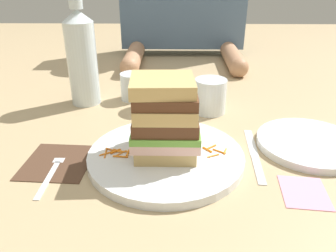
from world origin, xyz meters
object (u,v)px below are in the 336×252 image
fork (56,167)px  water_bottle (83,56)px  main_plate (168,156)px  napkin_dark (60,162)px  side_plate (312,143)px  sandwich (167,118)px  empty_tumbler_1 (134,87)px  napkin_pink (306,192)px  knife (256,155)px  juice_glass (212,98)px  empty_tumbler_0 (161,91)px

fork → water_bottle: bearing=92.7°
main_plate → water_bottle: size_ratio=1.05×
napkin_dark → side_plate: size_ratio=0.61×
fork → water_bottle: water_bottle is taller
water_bottle → fork: bearing=-87.3°
sandwich → fork: size_ratio=0.86×
empty_tumbler_1 → main_plate: bearing=-72.7°
fork → napkin_pink: bearing=-8.0°
knife → water_bottle: size_ratio=0.72×
main_plate → juice_glass: 0.25m
empty_tumbler_0 → water_bottle: bearing=171.6°
knife → juice_glass: (-0.07, 0.21, 0.04)m
main_plate → knife: (0.17, 0.02, -0.01)m
napkin_pink → knife: bearing=116.7°
main_plate → knife: size_ratio=1.44×
main_plate → side_plate: main_plate is taller
napkin_dark → napkin_pink: 0.43m
empty_tumbler_1 → napkin_pink: (0.32, -0.40, -0.03)m
sandwich → napkin_pink: bearing=-22.7°
empty_tumbler_1 → knife: bearing=-47.4°
napkin_dark → knife: same height
juice_glass → empty_tumbler_1: (-0.20, 0.08, -0.00)m
water_bottle → empty_tumbler_1: water_bottle is taller
main_plate → empty_tumbler_0: bearing=94.7°
main_plate → sandwich: (-0.00, 0.00, 0.08)m
main_plate → juice_glass: size_ratio=3.49×
sandwich → knife: 0.19m
water_bottle → napkin_pink: (0.44, -0.37, -0.12)m
main_plate → empty_tumbler_0: empty_tumbler_0 is taller
main_plate → sandwich: size_ratio=2.02×
sandwich → juice_glass: sandwich is taller
water_bottle → side_plate: (0.50, -0.22, -0.12)m
napkin_dark → fork: (-0.00, -0.02, 0.00)m
knife → napkin_pink: bearing=-63.3°
sandwich → empty_tumbler_0: sandwich is taller
juice_glass → empty_tumbler_1: size_ratio=1.17×
water_bottle → napkin_pink: bearing=-40.3°
knife → side_plate: side_plate is taller
fork → napkin_pink: 0.43m
napkin_dark → side_plate: 0.49m
empty_tumbler_1 → side_plate: size_ratio=0.34×
juice_glass → side_plate: size_ratio=0.40×
juice_glass → side_plate: bearing=-42.4°
empty_tumbler_1 → napkin_dark: bearing=-108.3°
side_plate → napkin_dark: bearing=-172.1°
napkin_pink → empty_tumbler_0: bearing=125.5°
empty_tumbler_1 → side_plate: bearing=-33.1°
water_bottle → empty_tumbler_0: bearing=-8.4°
knife → napkin_pink: 0.12m
fork → juice_glass: size_ratio=2.00×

